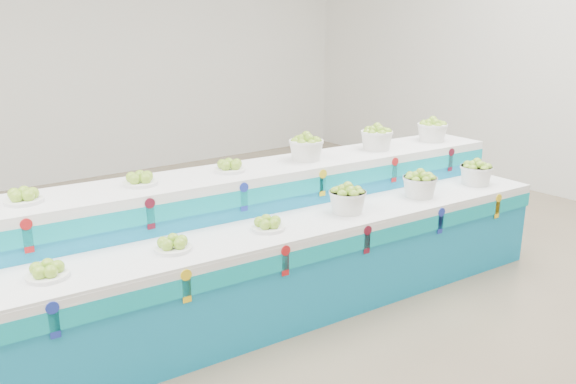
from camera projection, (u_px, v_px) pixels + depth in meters
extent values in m
plane|color=#6F5D4B|center=(249.00, 337.00, 4.02)|extent=(10.00, 10.00, 0.00)
plane|color=silver|center=(26.00, 32.00, 7.27)|extent=(10.00, 0.00, 10.00)
cylinder|color=white|center=(47.00, 269.00, 3.23)|extent=(0.26, 0.26, 0.10)
cylinder|color=white|center=(173.00, 243.00, 3.63)|extent=(0.26, 0.26, 0.10)
cylinder|color=white|center=(268.00, 223.00, 4.00)|extent=(0.26, 0.26, 0.10)
cylinder|color=white|center=(23.00, 195.00, 3.59)|extent=(0.26, 0.26, 0.10)
cylinder|color=white|center=(140.00, 178.00, 3.99)|extent=(0.26, 0.26, 0.10)
cylinder|color=white|center=(230.00, 165.00, 4.35)|extent=(0.26, 0.26, 0.10)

